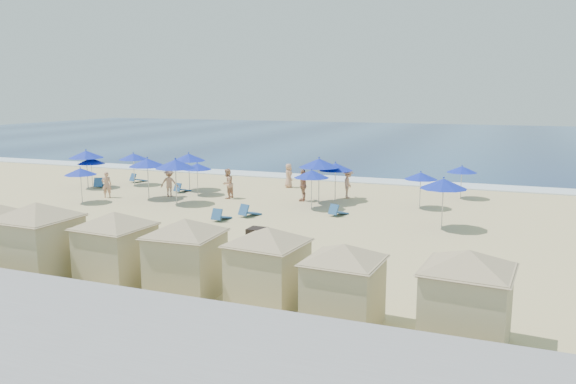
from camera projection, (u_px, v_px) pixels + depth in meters
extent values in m
plane|color=#CAB880|center=(200.00, 220.00, 27.87)|extent=(160.00, 160.00, 0.00)
cube|color=navy|center=(400.00, 138.00, 78.29)|extent=(160.00, 80.00, 0.06)
cube|color=white|center=(305.00, 177.00, 42.07)|extent=(160.00, 2.50, 0.08)
cube|color=black|center=(257.00, 237.00, 23.24)|extent=(0.75, 0.75, 0.73)
cube|color=tan|center=(39.00, 250.00, 18.73)|extent=(2.22, 2.22, 2.16)
cube|color=#9D8966|center=(37.00, 218.00, 18.55)|extent=(2.33, 2.33, 0.09)
pyramid|color=#9D8966|center=(36.00, 202.00, 18.45)|extent=(4.72, 4.72, 0.54)
cube|color=tan|center=(116.00, 256.00, 18.33)|extent=(2.11, 2.11, 1.97)
cube|color=#9D8966|center=(115.00, 227.00, 18.16)|extent=(2.22, 2.22, 0.08)
pyramid|color=#9D8966|center=(114.00, 212.00, 18.07)|extent=(4.32, 4.32, 0.49)
cube|color=tan|center=(186.00, 265.00, 17.39)|extent=(2.06, 2.06, 1.97)
cube|color=#9D8966|center=(185.00, 234.00, 17.22)|extent=(2.16, 2.16, 0.08)
pyramid|color=#9D8966|center=(185.00, 218.00, 17.14)|extent=(4.30, 4.30, 0.49)
cube|color=tan|center=(268.00, 275.00, 16.50)|extent=(2.11, 2.11, 1.93)
cube|color=#9D8966|center=(268.00, 243.00, 16.33)|extent=(2.22, 2.22, 0.08)
pyramid|color=#9D8966|center=(268.00, 227.00, 16.25)|extent=(4.20, 4.20, 0.48)
cube|color=tan|center=(343.00, 294.00, 15.06)|extent=(1.96, 1.96, 1.85)
cube|color=#9D8966|center=(344.00, 261.00, 14.90)|extent=(2.06, 2.06, 0.07)
pyramid|color=#9D8966|center=(344.00, 244.00, 14.82)|extent=(4.04, 4.04, 0.46)
cube|color=tan|center=(466.00, 308.00, 13.83)|extent=(2.16, 2.16, 1.99)
cube|color=#9D8966|center=(468.00, 270.00, 13.66)|extent=(2.26, 2.26, 0.08)
pyramid|color=#9D8966|center=(469.00, 250.00, 13.57)|extent=(4.35, 4.35, 0.50)
cylinder|color=#A5A8AD|center=(87.00, 172.00, 37.37)|extent=(0.05, 0.05, 2.05)
cone|color=#0F22A7|center=(86.00, 154.00, 37.16)|extent=(2.27, 2.27, 0.49)
sphere|color=#0F22A7|center=(86.00, 150.00, 37.11)|extent=(0.09, 0.09, 0.09)
cylinder|color=#A5A8AD|center=(92.00, 176.00, 37.34)|extent=(0.04, 0.04, 1.66)
cone|color=#0F22A7|center=(91.00, 161.00, 37.17)|extent=(1.83, 1.83, 0.39)
sphere|color=#0F22A7|center=(91.00, 157.00, 37.12)|extent=(0.07, 0.07, 0.07)
cylinder|color=#A5A8AD|center=(134.00, 172.00, 38.54)|extent=(0.05, 0.05, 1.80)
cone|color=#0F22A7|center=(133.00, 156.00, 38.35)|extent=(1.99, 1.99, 0.43)
sphere|color=#0F22A7|center=(133.00, 153.00, 38.31)|extent=(0.08, 0.08, 0.08)
cylinder|color=#A5A8AD|center=(82.00, 188.00, 32.30)|extent=(0.04, 0.04, 1.66)
cone|color=#0F22A7|center=(80.00, 172.00, 32.12)|extent=(1.83, 1.83, 0.39)
sphere|color=#0F22A7|center=(80.00, 167.00, 32.08)|extent=(0.07, 0.07, 0.07)
cylinder|color=#A5A8AD|center=(189.00, 175.00, 36.49)|extent=(0.05, 0.05, 1.97)
cone|color=#0F22A7|center=(189.00, 157.00, 36.29)|extent=(2.18, 2.18, 0.47)
sphere|color=#0F22A7|center=(189.00, 153.00, 36.24)|extent=(0.08, 0.08, 0.08)
cylinder|color=#A5A8AD|center=(198.00, 182.00, 34.80)|extent=(0.04, 0.04, 1.63)
cone|color=#0F22A7|center=(197.00, 166.00, 34.63)|extent=(1.80, 1.80, 0.39)
sphere|color=#0F22A7|center=(197.00, 163.00, 34.59)|extent=(0.07, 0.07, 0.07)
cylinder|color=#A5A8AD|center=(176.00, 186.00, 31.91)|extent=(0.06, 0.06, 2.10)
cone|color=#0F22A7|center=(175.00, 164.00, 31.69)|extent=(2.32, 2.32, 0.50)
sphere|color=#0F22A7|center=(175.00, 158.00, 31.64)|extent=(0.09, 0.09, 0.09)
cylinder|color=#A5A8AD|center=(319.00, 185.00, 32.15)|extent=(0.06, 0.06, 2.12)
cone|color=#0F22A7|center=(319.00, 163.00, 31.94)|extent=(2.35, 2.35, 0.50)
sphere|color=#0F22A7|center=(319.00, 158.00, 31.88)|extent=(0.09, 0.09, 0.09)
cylinder|color=#A5A8AD|center=(311.00, 193.00, 30.55)|extent=(0.05, 0.05, 1.76)
cone|color=#0F22A7|center=(312.00, 174.00, 30.37)|extent=(1.95, 1.95, 0.42)
sphere|color=#0F22A7|center=(312.00, 169.00, 30.32)|extent=(0.07, 0.07, 0.07)
cylinder|color=#A5A8AD|center=(335.00, 185.00, 32.92)|extent=(0.05, 0.05, 1.84)
cone|color=#0F22A7|center=(335.00, 167.00, 32.73)|extent=(2.03, 2.03, 0.43)
sphere|color=#0F22A7|center=(336.00, 162.00, 32.69)|extent=(0.08, 0.08, 0.08)
cylinder|color=#A5A8AD|center=(420.00, 193.00, 30.71)|extent=(0.04, 0.04, 1.64)
cone|color=#0F22A7|center=(421.00, 176.00, 30.54)|extent=(1.82, 1.82, 0.39)
sphere|color=#0F22A7|center=(421.00, 172.00, 30.50)|extent=(0.07, 0.07, 0.07)
cylinder|color=#A5A8AD|center=(442.00, 208.00, 25.95)|extent=(0.05, 0.05, 1.96)
cone|color=#0F22A7|center=(444.00, 184.00, 25.75)|extent=(2.16, 2.16, 0.46)
sphere|color=#0F22A7|center=(444.00, 178.00, 25.70)|extent=(0.08, 0.08, 0.08)
cylinder|color=#A5A8AD|center=(461.00, 185.00, 33.56)|extent=(0.04, 0.04, 1.62)
cone|color=#0F22A7|center=(462.00, 169.00, 33.39)|extent=(1.79, 1.79, 0.38)
sphere|color=#0F22A7|center=(462.00, 165.00, 33.35)|extent=(0.07, 0.07, 0.07)
cylinder|color=#A5A8AD|center=(148.00, 182.00, 33.46)|extent=(0.05, 0.05, 2.00)
cone|color=#0F22A7|center=(147.00, 162.00, 33.26)|extent=(2.21, 2.21, 0.47)
sphere|color=#0F22A7|center=(147.00, 158.00, 33.21)|extent=(0.08, 0.08, 0.08)
cube|color=#244E84|center=(101.00, 185.00, 37.74)|extent=(0.99, 1.36, 0.34)
cube|color=#244E84|center=(98.00, 182.00, 37.18)|extent=(0.66, 0.52, 0.60)
cube|color=#244E84|center=(139.00, 180.00, 39.95)|extent=(0.91, 1.26, 0.31)
cube|color=#244E84|center=(133.00, 177.00, 39.56)|extent=(0.61, 0.48, 0.55)
cube|color=#244E84|center=(183.00, 190.00, 35.91)|extent=(0.72, 1.17, 0.30)
cube|color=#244E84|center=(178.00, 187.00, 35.50)|extent=(0.56, 0.40, 0.53)
cube|color=#244E84|center=(222.00, 217.00, 27.95)|extent=(0.60, 1.16, 0.31)
cube|color=#244E84|center=(217.00, 214.00, 27.49)|extent=(0.55, 0.34, 0.55)
cube|color=#244E84|center=(250.00, 213.00, 28.87)|extent=(0.90, 1.29, 0.32)
cube|color=#244E84|center=(244.00, 210.00, 28.46)|extent=(0.63, 0.48, 0.57)
cube|color=#244E84|center=(339.00, 212.00, 29.05)|extent=(0.87, 1.21, 0.30)
cube|color=#244E84|center=(334.00, 209.00, 28.68)|extent=(0.59, 0.47, 0.53)
imported|color=tan|center=(107.00, 185.00, 33.88)|extent=(0.69, 0.63, 1.57)
imported|color=tan|center=(227.00, 184.00, 33.56)|extent=(0.73, 0.91, 1.80)
imported|color=tan|center=(303.00, 185.00, 32.75)|extent=(0.58, 1.14, 1.88)
imported|color=tan|center=(348.00, 184.00, 33.64)|extent=(0.78, 1.20, 1.76)
imported|color=tan|center=(289.00, 176.00, 37.51)|extent=(0.90, 0.92, 1.60)
imported|color=tan|center=(169.00, 183.00, 34.16)|extent=(1.24, 0.94, 1.70)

